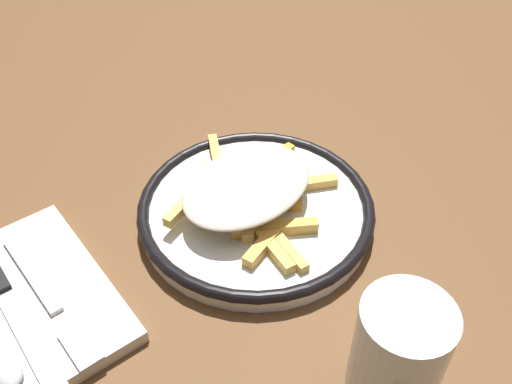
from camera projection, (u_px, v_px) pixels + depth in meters
ground_plane at (256, 218)px, 0.60m from camera, size 2.60×2.60×0.00m
plate at (256, 210)px, 0.59m from camera, size 0.25×0.25×0.02m
fries_heap at (249, 190)px, 0.58m from camera, size 0.19×0.22×0.04m
napkin at (14, 309)px, 0.51m from camera, size 0.17×0.21×0.01m
fork at (47, 297)px, 0.51m from camera, size 0.03×0.18×0.00m
knife at (3, 289)px, 0.51m from camera, size 0.03×0.21×0.01m
water_glass at (399, 350)px, 0.43m from camera, size 0.07×0.07×0.09m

